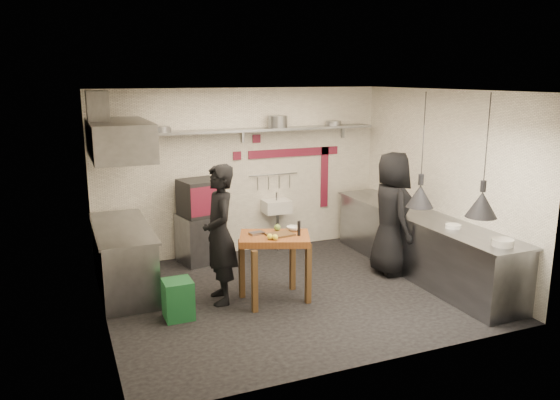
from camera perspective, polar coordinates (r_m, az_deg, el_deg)
name	(u,v)px	position (r m, az deg, el deg)	size (l,w,h in m)	color
floor	(292,293)	(7.80, 1.23, -9.69)	(5.00, 5.00, 0.00)	black
ceiling	(293,91)	(7.21, 1.34, 11.34)	(5.00, 5.00, 0.00)	beige
wall_back	(243,172)	(9.30, -3.93, 2.98)	(5.00, 0.04, 2.80)	white
wall_front	(376,238)	(5.58, 9.99, -3.90)	(5.00, 0.04, 2.80)	white
wall_left	(99,213)	(6.79, -18.42, -1.34)	(0.04, 4.20, 2.80)	white
wall_right	(442,183)	(8.67, 16.60, 1.75)	(0.04, 4.20, 2.80)	white
red_band_horiz	(294,152)	(9.58, 1.50, 4.99)	(1.70, 0.02, 0.14)	maroon
red_band_vert	(324,177)	(9.91, 4.66, 2.40)	(0.14, 0.02, 1.10)	maroon
red_tile_a	(257,139)	(9.29, -2.47, 6.41)	(0.14, 0.02, 0.14)	maroon
red_tile_b	(237,156)	(9.21, -4.50, 4.63)	(0.14, 0.02, 0.14)	maroon
back_shelf	(245,130)	(9.04, -3.63, 7.30)	(4.60, 0.34, 0.04)	slate
shelf_bracket_left	(126,140)	(8.78, -15.83, 6.02)	(0.04, 0.06, 0.24)	slate
shelf_bracket_mid	(243,135)	(9.19, -3.92, 6.76)	(0.04, 0.06, 0.24)	slate
shelf_bracket_right	(343,131)	(9.95, 6.58, 7.17)	(0.04, 0.06, 0.24)	slate
pan_far_left	(161,129)	(8.69, -12.34, 7.24)	(0.28, 0.28, 0.09)	slate
pan_mid_left	(164,130)	(8.70, -12.00, 7.20)	(0.22, 0.22, 0.07)	slate
stock_pot	(278,122)	(9.23, -0.23, 8.19)	(0.32, 0.32, 0.20)	slate
pan_right	(333,123)	(9.68, 5.61, 7.99)	(0.26, 0.26, 0.08)	slate
oven_stand	(201,238)	(9.02, -8.29, -3.96)	(0.65, 0.59, 0.80)	slate
combi_oven	(200,198)	(8.80, -8.31, 0.25)	(0.61, 0.57, 0.58)	black
oven_door	(204,201)	(8.53, -7.96, -0.15)	(0.45, 0.03, 0.46)	maroon
oven_glass	(203,201)	(8.57, -8.01, -0.09)	(0.34, 0.02, 0.34)	black
hand_sink	(277,206)	(9.45, -0.36, -0.67)	(0.46, 0.34, 0.22)	silver
sink_tap	(277,196)	(9.41, -0.36, 0.39)	(0.03, 0.03, 0.14)	slate
sink_drain	(278,231)	(9.52, -0.26, -3.30)	(0.06, 0.06, 0.66)	slate
utensil_rail	(274,174)	(9.46, -0.68, 2.69)	(0.02, 0.02, 0.90)	slate
counter_right	(420,245)	(8.68, 14.40, -4.57)	(0.70, 3.80, 0.90)	slate
counter_right_top	(422,216)	(8.56, 14.57, -1.60)	(0.76, 3.90, 0.03)	slate
plate_stack	(502,242)	(7.32, 22.23, -4.12)	(0.27, 0.27, 0.09)	silver
small_bowl_right	(453,226)	(7.93, 17.65, -2.63)	(0.22, 0.22, 0.05)	silver
counter_left	(123,259)	(8.09, -16.04, -5.96)	(0.70, 1.90, 0.90)	slate
counter_left_top	(121,228)	(7.96, -16.25, -2.79)	(0.76, 2.00, 0.03)	slate
extractor_hood	(119,139)	(7.73, -16.45, 6.10)	(0.78, 1.60, 0.50)	slate
hood_duct	(98,110)	(7.68, -18.51, 8.92)	(0.28, 0.28, 0.50)	slate
green_bin	(178,299)	(7.07, -10.60, -10.16)	(0.35, 0.35, 0.50)	#175429
prep_table	(275,268)	(7.41, -0.58, -7.11)	(0.92, 0.64, 0.92)	brown
cutting_board	(280,234)	(7.25, 0.01, -3.62)	(0.34, 0.24, 0.03)	#50361D
pepper_mill	(299,228)	(7.23, 2.00, -2.97)	(0.04, 0.04, 0.20)	black
lemon_a	(270,237)	(7.06, -1.08, -3.84)	(0.08, 0.08, 0.08)	yellow
lemon_b	(275,237)	(7.04, -0.51, -3.91)	(0.08, 0.08, 0.08)	yellow
veg_ball	(277,228)	(7.43, -0.28, -2.91)	(0.09, 0.09, 0.09)	olive
steel_tray	(257,233)	(7.31, -2.45, -3.49)	(0.19, 0.13, 0.03)	slate
bowl	(293,228)	(7.48, 1.38, -2.99)	(0.18, 0.18, 0.06)	silver
heat_lamp_near	(423,151)	(7.05, 14.68, 5.00)	(0.35, 0.35, 1.45)	black
heat_lamp_far	(486,156)	(7.05, 20.71, 4.29)	(0.38, 0.38, 1.52)	black
chef_left	(220,234)	(7.28, -6.32, -3.60)	(0.68, 0.45, 1.88)	black
chef_right	(391,214)	(8.47, 11.57, -1.40)	(0.92, 0.60, 1.89)	black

